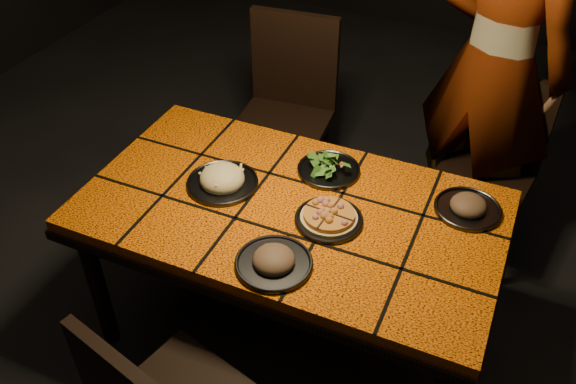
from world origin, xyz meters
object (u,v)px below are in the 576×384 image
at_px(dining_table, 290,221).
at_px(plate_pizza, 329,218).
at_px(plate_pasta, 222,180).
at_px(diner, 494,67).
at_px(chair_far_left, 288,101).
at_px(chair_far_right, 490,159).

distance_m(dining_table, plate_pizza, 0.19).
xyz_separation_m(dining_table, plate_pasta, (-0.30, 0.01, 0.10)).
height_order(diner, plate_pasta, diner).
height_order(chair_far_left, plate_pasta, chair_far_left).
distance_m(diner, plate_pasta, 1.35).
relative_size(dining_table, plate_pasta, 5.65).
relative_size(chair_far_left, chair_far_right, 1.10).
height_order(chair_far_left, chair_far_right, chair_far_left).
bearing_deg(chair_far_right, dining_table, -115.74).
xyz_separation_m(diner, plate_pizza, (-0.39, -1.06, -0.19)).
height_order(dining_table, plate_pasta, plate_pasta).
bearing_deg(plate_pasta, chair_far_right, 44.17).
xyz_separation_m(chair_far_left, diner, (0.98, 0.10, 0.36)).
bearing_deg(chair_far_left, diner, 0.83).
bearing_deg(chair_far_right, plate_pizza, -107.51).
bearing_deg(chair_far_left, dining_table, -70.69).
bearing_deg(chair_far_right, chair_far_left, -171.60).
relative_size(diner, plate_pasta, 6.66).
distance_m(chair_far_left, plate_pasta, 0.95).
xyz_separation_m(chair_far_left, plate_pasta, (0.13, -0.93, 0.18)).
relative_size(chair_far_right, plate_pasta, 3.30).
distance_m(dining_table, chair_far_left, 1.03).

